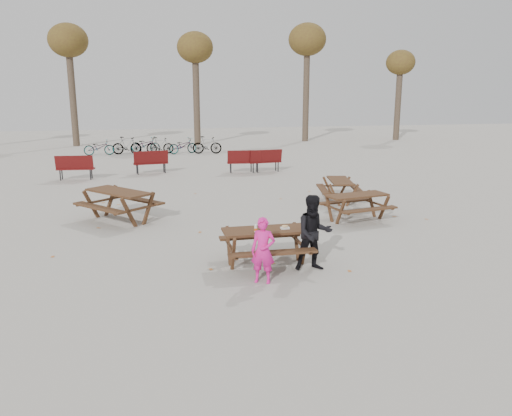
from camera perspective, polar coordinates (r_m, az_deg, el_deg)
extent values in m
plane|color=gray|center=(10.64, 1.15, -6.46)|extent=(80.00, 80.00, 0.00)
cube|color=#332012|center=(10.41, 1.17, -2.57)|extent=(1.80, 0.70, 0.05)
cube|color=#332012|center=(9.94, 1.96, -5.15)|extent=(1.80, 0.25, 0.05)
cube|color=#332012|center=(11.06, 0.44, -3.24)|extent=(1.80, 0.25, 0.05)
cylinder|color=#332012|center=(10.10, -2.61, -5.37)|extent=(0.08, 0.08, 0.73)
cylinder|color=#332012|center=(10.66, -3.15, -4.36)|extent=(0.08, 0.08, 0.73)
cylinder|color=#332012|center=(10.44, 5.56, -4.79)|extent=(0.08, 0.08, 0.73)
cylinder|color=#332012|center=(10.99, 4.61, -3.85)|extent=(0.08, 0.08, 0.73)
cube|color=silver|center=(10.44, 3.32, -2.31)|extent=(0.18, 0.11, 0.03)
ellipsoid|color=tan|center=(10.43, 3.33, -2.08)|extent=(0.14, 0.06, 0.05)
cylinder|color=silver|center=(10.17, -0.03, -2.37)|extent=(0.06, 0.06, 0.15)
cylinder|color=#E24B0B|center=(10.18, -0.03, -2.46)|extent=(0.07, 0.07, 0.05)
cylinder|color=white|center=(10.15, -0.03, -1.90)|extent=(0.03, 0.03, 0.02)
imported|color=#E31C89|center=(9.48, 0.82, -4.88)|extent=(0.55, 0.46, 1.27)
imported|color=black|center=(10.17, 6.63, -2.86)|extent=(0.79, 0.63, 1.56)
imported|color=black|center=(30.09, -17.49, 6.63)|extent=(1.72, 0.69, 0.89)
imported|color=black|center=(29.93, -14.55, 6.91)|extent=(1.77, 0.86, 1.03)
imported|color=black|center=(30.54, -12.51, 7.07)|extent=(1.92, 1.27, 0.96)
imported|color=black|center=(30.02, -10.92, 7.04)|extent=(1.62, 0.63, 0.95)
imported|color=black|center=(29.77, -8.36, 7.06)|extent=(1.84, 1.19, 0.91)
imported|color=black|center=(29.51, -5.61, 7.18)|extent=(1.75, 0.79, 1.01)
cylinder|color=#382B21|center=(35.56, -20.21, 11.73)|extent=(0.44, 0.44, 6.30)
ellipsoid|color=brown|center=(35.69, -20.69, 17.50)|extent=(2.52, 2.52, 2.14)
cylinder|color=#382B21|center=(34.41, -6.82, 12.12)|extent=(0.44, 0.44, 5.95)
ellipsoid|color=brown|center=(34.52, -6.98, 17.77)|extent=(2.38, 2.38, 2.02)
cylinder|color=#382B21|center=(37.02, 5.74, 12.76)|extent=(0.44, 0.44, 6.65)
ellipsoid|color=brown|center=(37.19, 5.88, 18.62)|extent=(2.66, 2.66, 2.26)
cylinder|color=#382B21|center=(39.29, 15.91, 11.33)|extent=(0.44, 0.44, 5.25)
ellipsoid|color=brown|center=(39.33, 16.19, 15.70)|extent=(2.10, 2.10, 1.79)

